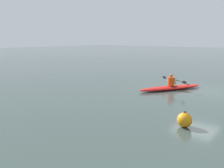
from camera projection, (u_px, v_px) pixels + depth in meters
name	position (u px, v px, depth m)	size (l,w,h in m)	color
ground_plane	(197.00, 90.00, 14.55)	(160.00, 160.00, 0.00)	#384742
kayak	(171.00, 88.00, 14.65)	(2.63, 4.15, 0.25)	red
kayaker	(171.00, 81.00, 14.58)	(2.07, 1.12, 0.74)	#E04C14
mooring_buoy_channel_marker	(185.00, 120.00, 8.40)	(0.52, 0.52, 0.56)	orange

